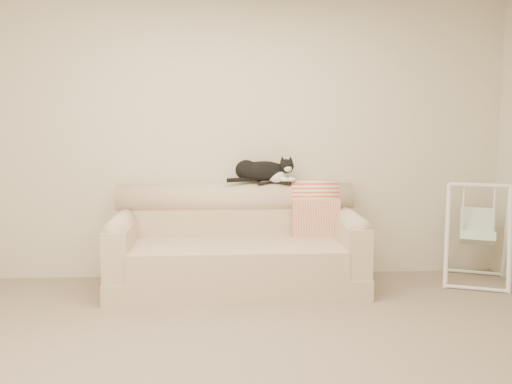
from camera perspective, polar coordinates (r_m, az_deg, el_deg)
ground_plane at (r=3.67m, az=-0.45°, el=-16.72°), size 5.00×5.00×0.00m
room_shell at (r=3.35m, az=-0.48°, el=7.85°), size 5.04×4.04×2.60m
sofa at (r=5.09m, az=-1.92°, el=-5.61°), size 2.20×0.93×0.90m
remote_a at (r=5.24m, az=1.00°, el=0.97°), size 0.18×0.14×0.03m
remote_b at (r=5.25m, az=2.67°, el=0.95°), size 0.17×0.14×0.02m
tuxedo_cat at (r=5.25m, az=0.68°, el=2.12°), size 0.63×0.23×0.25m
throw_blanket at (r=5.32m, az=5.79°, el=-0.98°), size 0.43×0.38×0.58m
baby_swing at (r=5.58m, az=21.23°, el=-3.84°), size 0.74×0.76×0.92m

